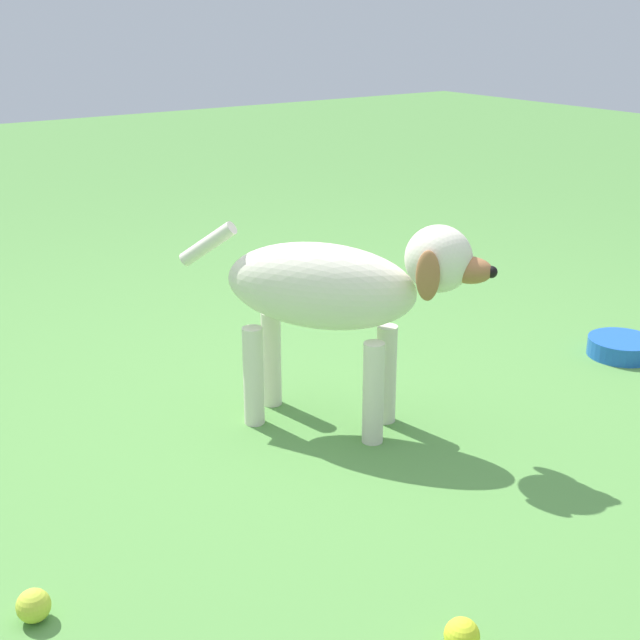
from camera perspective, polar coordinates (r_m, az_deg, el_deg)
ground at (r=2.45m, az=-1.73°, el=-7.18°), size 14.00×14.00×0.00m
dog at (r=2.33m, az=1.19°, el=1.85°), size 0.73×0.55×0.59m
tennis_ball_0 at (r=1.71m, az=9.14°, el=-19.46°), size 0.07×0.07×0.07m
tennis_ball_1 at (r=1.84m, az=-18.00°, el=-17.13°), size 0.07×0.07×0.07m
water_bowl at (r=3.10m, az=18.87°, el=-1.67°), size 0.22×0.22×0.06m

